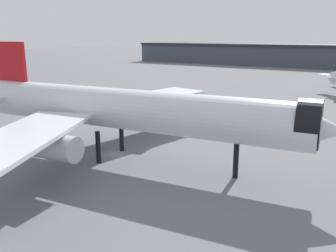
% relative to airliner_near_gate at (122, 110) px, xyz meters
% --- Properties ---
extents(ground, '(900.00, 900.00, 0.00)m').
position_rel_airliner_near_gate_xyz_m(ground, '(-2.29, 0.65, -7.89)').
color(ground, slate).
extents(airliner_near_gate, '(62.85, 56.75, 17.91)m').
position_rel_airliner_near_gate_xyz_m(airliner_near_gate, '(0.00, 0.00, 0.00)').
color(airliner_near_gate, silver).
rests_on(airliner_near_gate, ground).
extents(terminal_building, '(229.41, 31.67, 21.90)m').
position_rel_airliner_near_gate_xyz_m(terminal_building, '(-22.56, 192.99, -0.88)').
color(terminal_building, '#3D4756').
rests_on(terminal_building, ground).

